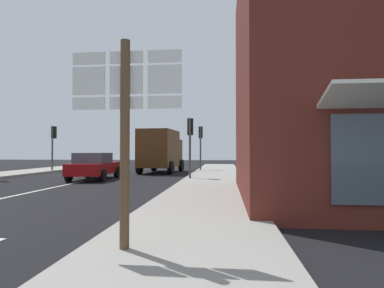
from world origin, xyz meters
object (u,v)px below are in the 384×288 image
Objects in this scene: sedan_far at (94,166)px; route_sign_post at (125,121)px; traffic_light_near_right at (190,134)px; traffic_light_far_left at (53,138)px; traffic_light_far_right at (201,138)px; delivery_truck at (161,150)px.

sedan_far is 13.57m from route_sign_post.
traffic_light_near_right reaches higher than sedan_far.
traffic_light_near_right is at bearing 1.33° from sedan_far.
sedan_far is at bearing -45.66° from traffic_light_far_left.
traffic_light_far_right reaches higher than traffic_light_near_right.
traffic_light_far_left is at bearing 152.69° from traffic_light_near_right.
traffic_light_far_right is 1.04× the size of traffic_light_near_right.
route_sign_post is 21.27m from traffic_light_far_left.
traffic_light_near_right is (10.90, -5.63, -0.07)m from traffic_light_far_left.
traffic_light_near_right is at bearing -90.00° from traffic_light_far_right.
traffic_light_near_right is (2.76, -5.76, 0.81)m from delivery_truck.
delivery_truck is (2.52, 5.88, 0.89)m from sedan_far.
traffic_light_far_left reaches higher than delivery_truck.
traffic_light_far_left is (-11.29, 18.02, 0.53)m from route_sign_post.
delivery_truck is at bearing 115.64° from traffic_light_near_right.
sedan_far is 0.84× the size of delivery_truck.
traffic_light_near_right is (0.00, -7.36, -0.10)m from traffic_light_far_right.
traffic_light_far_left is 12.27m from traffic_light_near_right.
traffic_light_near_right reaches higher than delivery_truck.
route_sign_post is 0.93× the size of traffic_light_far_right.
traffic_light_far_left is 11.04m from traffic_light_far_right.
route_sign_post is 19.76m from traffic_light_far_right.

